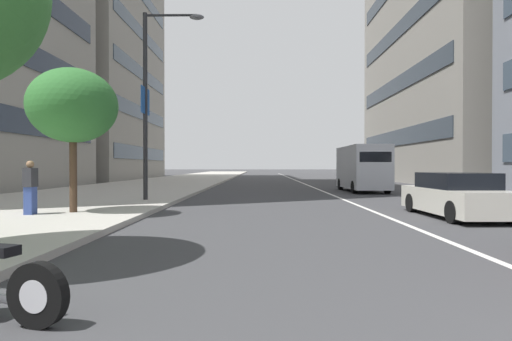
{
  "coord_description": "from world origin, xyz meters",
  "views": [
    {
      "loc": [
        -2.12,
        3.85,
        1.55
      ],
      "look_at": [
        14.44,
        4.01,
        1.38
      ],
      "focal_mm": 30.19,
      "sensor_mm": 36.0,
      "label": 1
    }
  ],
  "objects_px": {
    "car_far_down_avenue": "(456,196)",
    "pedestrian_on_plaza": "(30,188)",
    "delivery_van_ahead": "(362,167)",
    "street_tree_near_plaza_corner": "(73,106)",
    "street_lamp_with_banners": "(154,87)"
  },
  "relations": [
    {
      "from": "car_far_down_avenue",
      "to": "pedestrian_on_plaza",
      "type": "distance_m",
      "value": 12.6
    },
    {
      "from": "street_tree_near_plaza_corner",
      "to": "pedestrian_on_plaza",
      "type": "relative_size",
      "value": 2.8
    },
    {
      "from": "car_far_down_avenue",
      "to": "delivery_van_ahead",
      "type": "distance_m",
      "value": 13.12
    },
    {
      "from": "delivery_van_ahead",
      "to": "pedestrian_on_plaza",
      "type": "relative_size",
      "value": 3.79
    },
    {
      "from": "car_far_down_avenue",
      "to": "street_lamp_with_banners",
      "type": "xyz_separation_m",
      "value": [
        4.8,
        10.35,
        4.18
      ]
    },
    {
      "from": "delivery_van_ahead",
      "to": "street_tree_near_plaza_corner",
      "type": "xyz_separation_m",
      "value": [
        -13.18,
        11.86,
        1.9
      ]
    },
    {
      "from": "car_far_down_avenue",
      "to": "pedestrian_on_plaza",
      "type": "xyz_separation_m",
      "value": [
        -0.73,
        12.58,
        0.29
      ]
    },
    {
      "from": "street_tree_near_plaza_corner",
      "to": "pedestrian_on_plaza",
      "type": "xyz_separation_m",
      "value": [
        -0.64,
        0.97,
        -2.44
      ]
    },
    {
      "from": "car_far_down_avenue",
      "to": "street_tree_near_plaza_corner",
      "type": "relative_size",
      "value": 1.04
    },
    {
      "from": "car_far_down_avenue",
      "to": "pedestrian_on_plaza",
      "type": "bearing_deg",
      "value": 91.93
    },
    {
      "from": "delivery_van_ahead",
      "to": "street_tree_near_plaza_corner",
      "type": "bearing_deg",
      "value": 137.66
    },
    {
      "from": "pedestrian_on_plaza",
      "to": "street_tree_near_plaza_corner",
      "type": "bearing_deg",
      "value": -146.76
    },
    {
      "from": "car_far_down_avenue",
      "to": "delivery_van_ahead",
      "type": "bearing_deg",
      "value": -2.48
    },
    {
      "from": "street_lamp_with_banners",
      "to": "pedestrian_on_plaza",
      "type": "relative_size",
      "value": 4.99
    },
    {
      "from": "car_far_down_avenue",
      "to": "street_lamp_with_banners",
      "type": "distance_m",
      "value": 12.15
    }
  ]
}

